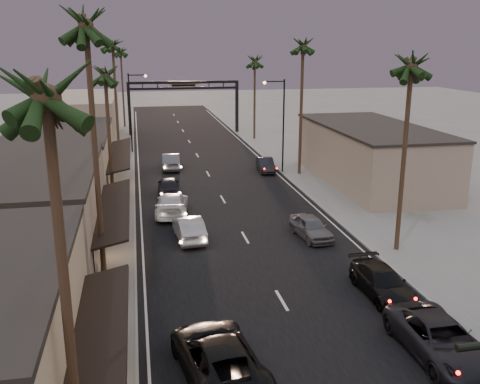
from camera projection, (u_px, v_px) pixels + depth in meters
name	position (u px, v px, depth m)	size (l,w,h in m)	color
ground	(217.00, 190.00, 46.16)	(200.00, 200.00, 0.00)	slate
road	(209.00, 176.00, 50.88)	(14.00, 120.00, 0.02)	black
sidewalk_left	(110.00, 164.00, 55.74)	(5.00, 92.00, 0.12)	slate
sidewalk_right	(286.00, 157.00, 59.24)	(5.00, 92.00, 0.12)	slate
storefront_mid	(24.00, 219.00, 29.79)	(8.00, 14.00, 5.50)	gray
storefront_far	(61.00, 163.00, 44.98)	(8.00, 16.00, 5.00)	tan
storefront_dist	(84.00, 120.00, 66.59)	(8.00, 20.00, 6.00)	gray
building_right	(371.00, 155.00, 48.07)	(8.00, 18.00, 5.00)	gray
arch	(184.00, 94.00, 73.03)	(15.20, 0.40, 7.27)	black
streetlight_right	(281.00, 119.00, 50.73)	(2.13, 0.30, 9.00)	black
streetlight_left	(132.00, 106.00, 60.47)	(2.13, 0.30, 9.00)	black
palm_la	(44.00, 79.00, 12.19)	(3.20, 3.20, 13.20)	#38281C
palm_lb	(85.00, 16.00, 23.96)	(3.20, 3.20, 15.20)	#38281C
palm_lc	(105.00, 69.00, 37.98)	(3.20, 3.20, 12.20)	#38281C
palm_ld	(112.00, 41.00, 55.42)	(3.20, 3.20, 14.20)	#38281C
palm_ra	(412.00, 58.00, 29.54)	(3.20, 3.20, 13.20)	#38281C
palm_rb	(303.00, 41.00, 48.19)	(3.20, 3.20, 14.20)	#38281C
palm_rc	(255.00, 58.00, 67.62)	(3.20, 3.20, 12.20)	#38281C
palm_far	(120.00, 49.00, 77.48)	(3.20, 3.20, 13.20)	#38281C
oncoming_pickup	(218.00, 356.00, 20.13)	(2.78, 6.02, 1.67)	black
oncoming_silver	(189.00, 228.00, 34.35)	(1.59, 4.56, 1.50)	#9F9EA3
oncoming_white	(172.00, 204.00, 39.41)	(2.24, 5.51, 1.60)	silver
oncoming_dgrey	(169.00, 186.00, 44.64)	(1.76, 4.38, 1.49)	black
oncoming_grey_far	(171.00, 161.00, 53.58)	(1.70, 4.86, 1.60)	#56565B
curbside_near	(440.00, 339.00, 21.42)	(2.59, 5.62, 1.56)	black
curbside_black	(382.00, 282.00, 26.66)	(1.98, 4.87, 1.41)	black
curbside_grey	(311.00, 227.00, 34.65)	(1.69, 4.20, 1.43)	#56575C
curbside_far	(266.00, 165.00, 52.59)	(1.43, 4.09, 1.35)	black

